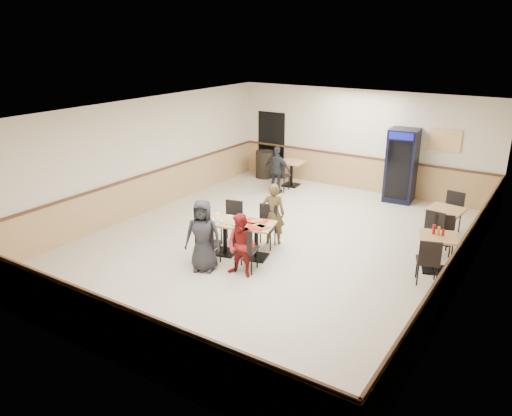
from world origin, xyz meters
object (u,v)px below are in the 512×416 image
Objects in this scene: diner_woman_left at (203,236)px; diner_woman_right at (242,246)px; diner_man_opposite at (273,214)px; main_table at (240,234)px; side_table_near at (436,248)px; back_table at (291,170)px; trash_bin at (264,164)px; side_table_far at (444,220)px; pepsi_cooler at (401,165)px; lone_diner at (277,170)px.

diner_woman_right is (0.80, 0.19, -0.10)m from diner_woman_left.
diner_man_opposite is (0.49, 1.91, -0.03)m from diner_woman_left.
diner_man_opposite is at bearing 96.16° from diner_woman_right.
side_table_near is at bearing 8.83° from main_table.
main_table is 1.97× the size of back_table.
main_table is at bearing -62.83° from trash_bin.
diner_man_opposite reaches higher than side_table_near.
back_table is at bearing -16.08° from trash_bin.
side_table_far is at bearing 23.86° from diner_woman_left.
diner_woman_right is 7.09m from trash_bin.
side_table_far is (-0.23, 1.62, 0.02)m from side_table_near.
side_table_near is 4.51m from pepsi_cooler.
diner_woman_right is 6.40m from pepsi_cooler.
diner_woman_left is (-0.24, -0.95, 0.23)m from main_table.
side_table_near is at bearing 162.34° from diner_man_opposite.
diner_woman_right is 1.56× the size of side_table_far.
lone_diner is 1.58× the size of trash_bin.
diner_woman_left is 1.05× the size of diner_man_opposite.
diner_man_opposite is 1.59× the size of trash_bin.
diner_woman_left reaches higher than main_table.
main_table is at bearing -72.69° from back_table.
diner_woman_left is at bearing 99.61° from lone_diner.
diner_woman_right is 4.87m from side_table_far.
trash_bin is at bearing 163.92° from back_table.
pepsi_cooler is at bearing 49.45° from diner_woman_left.
diner_man_opposite is at bearing -145.82° from side_table_far.
diner_man_opposite is 3.90m from side_table_far.
diner_woman_right is at bearing -104.69° from pepsi_cooler.
main_table is 5.80m from pepsi_cooler.
side_table_far reaches higher than back_table.
diner_man_opposite reaches higher than back_table.
diner_woman_right is 0.91× the size of diner_man_opposite.
lone_diner reaches higher than main_table.
diner_woman_left is 5.53m from side_table_far.
diner_man_opposite is 4.57m from back_table.
side_table_far reaches higher than main_table.
diner_man_opposite is at bearing -170.65° from side_table_near.
lone_diner is 0.91m from back_table.
diner_woman_right reaches higher than trash_bin.
side_table_far is 6.70m from trash_bin.
lone_diner reaches higher than trash_bin.
diner_man_opposite is (-0.31, 1.71, 0.07)m from diner_woman_right.
side_table_far is at bearing 49.21° from diner_woman_right.
pepsi_cooler is (-2.01, 4.00, 0.52)m from side_table_near.
side_table_near is (3.69, 1.52, -0.00)m from main_table.
main_table is at bearing 121.91° from diner_woman_right.
pepsi_cooler is (3.28, 1.28, 0.33)m from lone_diner.
trash_bin reaches higher than side_table_near.
lone_diner is 5.19m from side_table_far.
diner_man_opposite is 1.01× the size of lone_diner.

